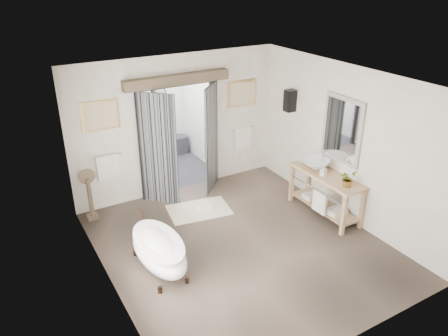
{
  "coord_description": "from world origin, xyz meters",
  "views": [
    {
      "loc": [
        -3.45,
        -5.32,
        4.46
      ],
      "look_at": [
        0.0,
        0.6,
        1.25
      ],
      "focal_mm": 35.0,
      "sensor_mm": 36.0,
      "label": 1
    }
  ],
  "objects_px": {
    "basin": "(316,164)",
    "vanity": "(325,191)",
    "clawfoot_tub": "(159,250)",
    "rug": "(199,210)"
  },
  "relations": [
    {
      "from": "vanity",
      "to": "basin",
      "type": "xyz_separation_m",
      "value": [
        0.0,
        0.33,
        0.44
      ]
    },
    {
      "from": "vanity",
      "to": "rug",
      "type": "xyz_separation_m",
      "value": [
        -2.04,
        1.34,
        -0.5
      ]
    },
    {
      "from": "rug",
      "to": "basin",
      "type": "bearing_deg",
      "value": -26.35
    },
    {
      "from": "clawfoot_tub",
      "to": "rug",
      "type": "distance_m",
      "value": 1.94
    },
    {
      "from": "basin",
      "to": "rug",
      "type": "bearing_deg",
      "value": 135.05
    },
    {
      "from": "rug",
      "to": "basin",
      "type": "distance_m",
      "value": 2.47
    },
    {
      "from": "clawfoot_tub",
      "to": "vanity",
      "type": "distance_m",
      "value": 3.43
    },
    {
      "from": "clawfoot_tub",
      "to": "rug",
      "type": "xyz_separation_m",
      "value": [
        1.38,
        1.31,
        -0.36
      ]
    },
    {
      "from": "basin",
      "to": "vanity",
      "type": "bearing_deg",
      "value": -109.3
    },
    {
      "from": "clawfoot_tub",
      "to": "rug",
      "type": "relative_size",
      "value": 1.27
    }
  ]
}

